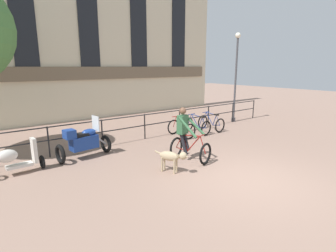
% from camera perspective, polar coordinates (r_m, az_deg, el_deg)
% --- Properties ---
extents(ground_plane, '(60.00, 60.00, 0.00)m').
position_cam_1_polar(ground_plane, '(7.42, 17.52, -11.27)').
color(ground_plane, '#8E7060').
extents(canal_railing, '(15.05, 0.05, 1.05)m').
position_cam_1_polar(canal_railing, '(10.86, -5.10, 0.82)').
color(canal_railing, '#232326').
rests_on(canal_railing, ground_plane).
extents(building_facade, '(18.00, 0.72, 10.78)m').
position_cam_1_polar(building_facade, '(16.01, -17.43, 20.91)').
color(building_facade, beige).
rests_on(building_facade, ground_plane).
extents(cyclist_with_bike, '(0.97, 1.31, 1.70)m').
position_cam_1_polar(cyclist_with_bike, '(8.38, 4.13, -2.38)').
color(cyclist_with_bike, black).
rests_on(cyclist_with_bike, ground_plane).
extents(dog, '(0.55, 0.99, 0.66)m').
position_cam_1_polar(dog, '(7.45, 0.94, -6.72)').
color(dog, tan).
rests_on(dog, ground_plane).
extents(parked_motorcycle, '(1.78, 0.82, 1.35)m').
position_cam_1_polar(parked_motorcycle, '(9.01, -17.92, -3.22)').
color(parked_motorcycle, black).
rests_on(parked_motorcycle, ground_plane).
extents(parked_bicycle_near_lamp, '(0.68, 1.12, 0.86)m').
position_cam_1_polar(parked_bicycle_near_lamp, '(11.25, 2.92, -0.55)').
color(parked_bicycle_near_lamp, black).
rests_on(parked_bicycle_near_lamp, ground_plane).
extents(parked_bicycle_mid_left, '(0.77, 1.17, 0.86)m').
position_cam_1_polar(parked_bicycle_mid_left, '(11.85, 6.32, 0.07)').
color(parked_bicycle_mid_left, black).
rests_on(parked_bicycle_mid_left, ground_plane).
extents(parked_bicycle_mid_right, '(0.72, 1.15, 0.86)m').
position_cam_1_polar(parked_bicycle_mid_right, '(12.49, 9.38, 0.64)').
color(parked_bicycle_mid_right, black).
rests_on(parked_bicycle_mid_right, ground_plane).
extents(parked_scooter, '(1.30, 0.48, 0.96)m').
position_cam_1_polar(parked_scooter, '(8.46, -30.06, -6.13)').
color(parked_scooter, black).
rests_on(parked_scooter, ground_plane).
extents(street_lamp, '(0.28, 0.28, 4.66)m').
position_cam_1_polar(street_lamp, '(14.61, 14.56, 11.04)').
color(street_lamp, '#424247').
rests_on(street_lamp, ground_plane).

